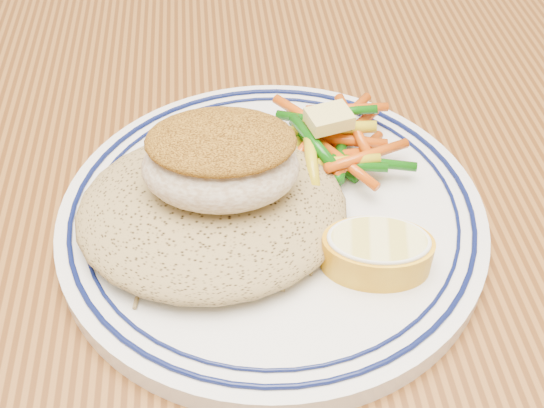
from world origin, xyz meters
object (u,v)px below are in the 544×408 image
Objects in this scene: vegetable_pile at (328,144)px; lemon_wedge at (377,251)px; dining_table at (233,274)px; plate at (272,216)px; fish_fillet at (221,160)px; rice_pilaf at (212,205)px.

lemon_wedge is (0.01, -0.09, -0.00)m from vegetable_pile.
dining_table is 0.17m from lemon_wedge.
dining_table is 0.12m from plate.
fish_fillet is at bearing -146.51° from vegetable_pile.
dining_table is 16.11× the size of fish_fillet.
plate is 3.88× the size of lemon_wedge.
fish_fillet is (-0.03, -0.00, 0.05)m from plate.
dining_table is 9.61× the size of rice_pilaf.
plate is 2.74× the size of fish_fillet.
dining_table is at bearing 86.46° from fish_fillet.
rice_pilaf is 0.03m from fish_fillet.
plate is 0.07m from lemon_wedge.
lemon_wedge is (0.09, -0.04, -0.00)m from rice_pilaf.
vegetable_pile is at bearing 32.82° from rice_pilaf.
fish_fillet reaches higher than plate.
fish_fillet is 0.95× the size of vegetable_pile.
fish_fillet is at bearing -93.54° from dining_table.
lemon_wedge is (0.08, -0.05, -0.03)m from fish_fillet.
plate is 0.04m from rice_pilaf.
rice_pilaf reaches higher than vegetable_pile.
rice_pilaf is 0.09m from vegetable_pile.
lemon_wedge is at bearing -50.48° from dining_table.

